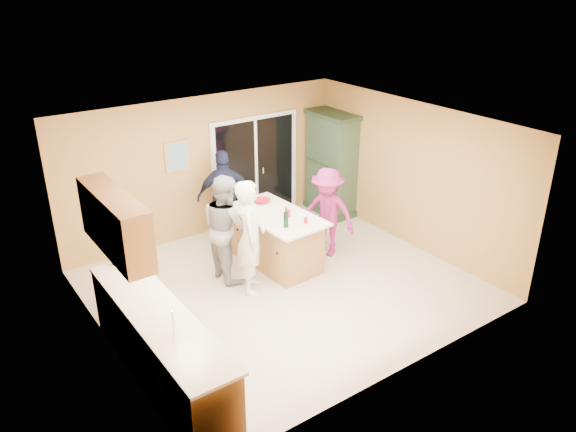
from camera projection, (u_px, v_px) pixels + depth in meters
floor at (284, 286)px, 8.91m from camera, size 5.50×5.50×0.00m
ceiling at (283, 127)px, 7.85m from camera, size 5.50×5.00×0.10m
wall_back at (206, 167)px, 10.25m from camera, size 5.50×0.10×2.60m
wall_front at (406, 282)px, 6.52m from camera, size 5.50×0.10×2.60m
wall_left at (101, 263)px, 6.93m from camera, size 0.10×5.00×2.60m
wall_right at (412, 175)px, 9.83m from camera, size 0.10×5.00×2.60m
left_cabinet_run at (165, 353)px, 6.65m from camera, size 0.65×3.05×1.24m
upper_cabinets at (115, 223)px, 6.64m from camera, size 0.35×1.60×0.75m
sliding_door at (256, 169)px, 10.87m from camera, size 1.90×0.07×2.10m
framed_picture at (177, 157)px, 9.82m from camera, size 0.46×0.04×0.56m
kitchen_island at (276, 240)px, 9.43m from camera, size 1.06×1.81×0.92m
green_hutch at (332, 165)px, 11.23m from camera, size 0.60×1.13×2.07m
woman_white at (250, 237)px, 8.47m from camera, size 0.72×0.79×1.82m
woman_grey at (226, 227)px, 8.88m from camera, size 0.66×0.85×1.74m
woman_navy at (225, 196)px, 10.14m from camera, size 1.08×0.73×1.71m
woman_magenta at (327, 212)px, 9.61m from camera, size 0.98×1.18×1.58m
serving_bowl at (262, 201)px, 9.66m from camera, size 0.34×0.34×0.07m
tulip_vase at (113, 253)px, 7.56m from camera, size 0.21×0.17×0.35m
tumbler_near at (306, 220)px, 8.90m from camera, size 0.08×0.08×0.09m
tumbler_far at (288, 213)px, 9.11m from camera, size 0.10×0.10×0.12m
wine_bottle at (286, 219)px, 8.72m from camera, size 0.08×0.08×0.34m
white_plate at (246, 208)px, 9.45m from camera, size 0.24×0.24×0.01m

